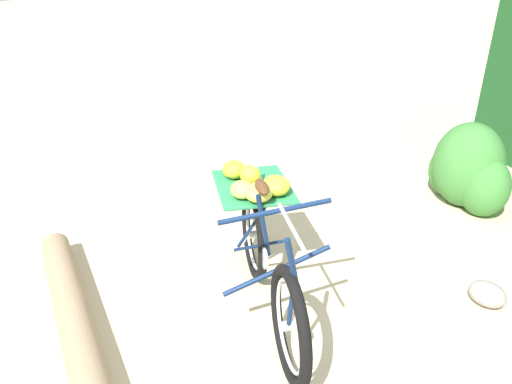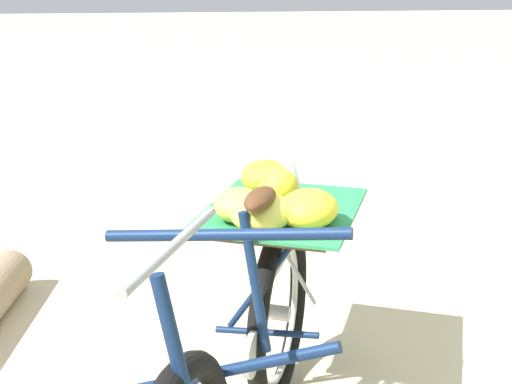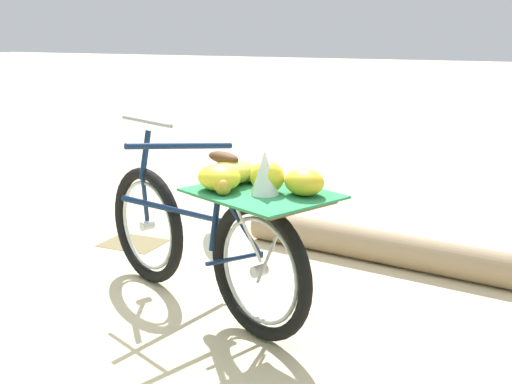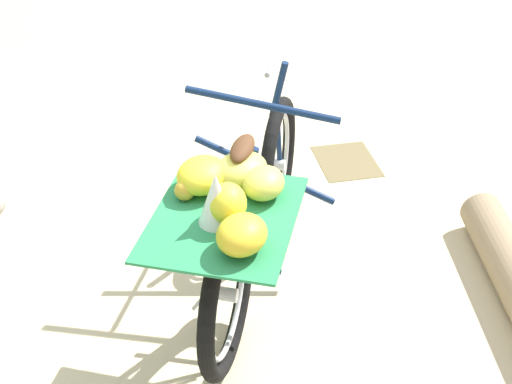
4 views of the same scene
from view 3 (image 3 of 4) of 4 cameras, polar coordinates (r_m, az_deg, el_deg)
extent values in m
plane|color=beige|center=(3.68, -6.97, -11.23)|extent=(60.00, 60.00, 0.00)
torus|color=black|center=(4.16, -9.40, -2.87)|extent=(0.69, 0.37, 0.73)
torus|color=#B7B7BC|center=(4.16, -9.40, -2.87)|extent=(0.52, 0.26, 0.57)
cylinder|color=#B7B7BC|center=(4.16, -9.40, -2.87)|extent=(0.09, 0.10, 0.06)
torus|color=black|center=(3.36, 0.28, -6.84)|extent=(0.69, 0.37, 0.73)
torus|color=#B7B7BC|center=(3.36, 0.28, -6.84)|extent=(0.52, 0.26, 0.57)
cylinder|color=#B7B7BC|center=(3.36, 0.28, -6.84)|extent=(0.09, 0.10, 0.06)
cylinder|color=#0F2347|center=(3.85, -6.92, -1.60)|extent=(0.32, 0.65, 0.30)
cylinder|color=#0F2347|center=(3.71, -6.48, 3.98)|extent=(0.33, 0.66, 0.11)
cylinder|color=#0F2347|center=(3.52, -3.40, -1.20)|extent=(0.08, 0.12, 0.49)
cylinder|color=#0F2347|center=(3.49, -1.81, -5.77)|extent=(0.18, 0.36, 0.05)
cylinder|color=#0F2347|center=(3.39, -1.41, -2.57)|extent=(0.15, 0.30, 0.47)
cylinder|color=#0F2347|center=(4.13, -9.56, -0.85)|extent=(0.05, 0.06, 0.30)
cylinder|color=#0F2347|center=(4.05, -9.58, 3.17)|extent=(0.07, 0.10, 0.30)
cylinder|color=gray|center=(3.99, -9.47, 6.04)|extent=(0.48, 0.24, 0.02)
ellipsoid|color=#4C2D19|center=(3.42, -2.84, 3.01)|extent=(0.24, 0.17, 0.06)
cylinder|color=#B7B7BC|center=(3.63, -3.74, -4.78)|extent=(0.15, 0.08, 0.16)
cylinder|color=#B7B7BC|center=(3.37, -0.80, -3.39)|extent=(0.10, 0.19, 0.39)
cylinder|color=#B7B7BC|center=(3.22, 1.65, -4.23)|extent=(0.12, 0.23, 0.39)
cube|color=brown|center=(3.23, 0.52, -0.43)|extent=(0.73, 0.65, 0.02)
cube|color=#287F4C|center=(3.22, 0.52, -0.12)|extent=(0.84, 0.77, 0.01)
ellipsoid|color=yellow|center=(3.20, 0.98, 1.32)|extent=(0.20, 0.18, 0.15)
ellipsoid|color=yellow|center=(3.25, -3.21, 1.26)|extent=(0.30, 0.29, 0.13)
ellipsoid|color=#CCC64C|center=(3.39, -2.14, 1.78)|extent=(0.30, 0.31, 0.12)
ellipsoid|color=#CCC64C|center=(3.41, 0.01, 1.80)|extent=(0.25, 0.23, 0.12)
ellipsoid|color=gold|center=(3.16, 4.20, 0.87)|extent=(0.27, 0.26, 0.13)
sphere|color=gold|center=(3.16, -2.88, 0.45)|extent=(0.08, 0.08, 0.08)
cone|color=white|center=(3.15, 0.74, 1.69)|extent=(0.19, 0.19, 0.22)
cylinder|color=#937A5B|center=(4.59, 10.28, -4.61)|extent=(1.91, 0.51, 0.22)
cube|color=olive|center=(5.00, -10.58, -4.35)|extent=(0.44, 0.36, 0.01)
camera|label=1|loc=(6.16, -15.89, 20.65)|focal=33.51mm
camera|label=2|loc=(4.97, -24.59, 13.36)|focal=49.92mm
camera|label=4|loc=(2.83, 48.50, 26.66)|focal=50.21mm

